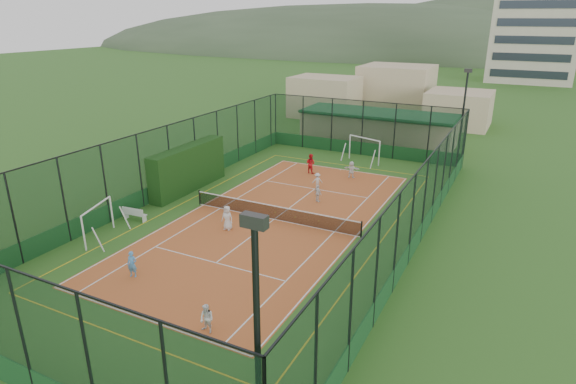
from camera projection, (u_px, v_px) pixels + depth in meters
name	position (u px, v px, depth m)	size (l,w,h in m)	color
ground	(274.00, 220.00, 30.58)	(300.00, 300.00, 0.00)	#326322
court_slab	(274.00, 219.00, 30.58)	(11.17, 23.97, 0.01)	#B35327
tennis_net	(274.00, 212.00, 30.39)	(11.67, 0.12, 1.06)	black
perimeter_fence	(274.00, 182.00, 29.71)	(18.12, 34.12, 5.00)	black
floodlight_se	(258.00, 372.00, 11.61)	(0.60, 0.26, 8.25)	black
floodlight_ne	(462.00, 120.00, 39.40)	(0.60, 0.26, 8.25)	black
clubhouse	(378.00, 128.00, 48.45)	(15.20, 7.20, 3.15)	tan
distant_hills	(494.00, 55.00, 156.13)	(200.00, 60.00, 24.00)	#384C33
hedge_left	(188.00, 168.00, 35.31)	(1.13, 7.54, 3.30)	black
white_bench	(135.00, 213.00, 30.34)	(1.62, 0.44, 0.91)	white
futsal_goal_near	(98.00, 222.00, 27.64)	(0.92, 3.16, 2.04)	white
futsal_goal_far	(364.00, 150.00, 42.20)	(3.35, 0.97, 2.16)	white
child_near_left	(227.00, 218.00, 28.92)	(0.74, 0.48, 1.51)	silver
child_near_mid	(132.00, 264.00, 23.68)	(0.49, 0.32, 1.36)	#4D97DA
child_near_right	(207.00, 319.00, 19.50)	(0.62, 0.48, 1.28)	white
child_far_left	(317.00, 181.00, 35.90)	(0.77, 0.44, 1.19)	silver
child_far_right	(318.00, 193.00, 33.27)	(0.72, 0.30, 1.23)	white
child_far_back	(351.00, 169.00, 38.22)	(1.25, 0.40, 1.35)	white
coach	(311.00, 163.00, 39.30)	(0.79, 0.62, 1.62)	red
tennis_balls	(289.00, 214.00, 31.38)	(4.16, 1.10, 0.07)	#CCE033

